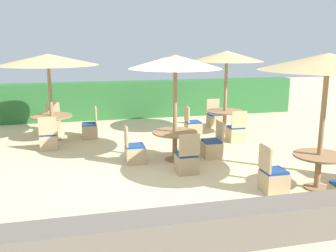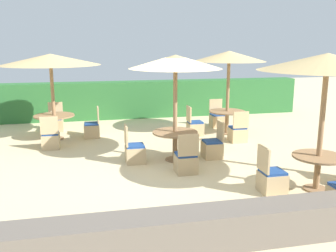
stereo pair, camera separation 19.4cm
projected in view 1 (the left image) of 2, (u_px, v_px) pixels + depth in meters
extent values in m
plane|color=beige|center=(174.00, 170.00, 8.54)|extent=(40.00, 40.00, 0.00)
cube|color=#2D6B33|center=(133.00, 99.00, 14.40)|extent=(13.00, 0.70, 1.39)
cube|color=#6B6056|center=(231.00, 226.00, 5.37)|extent=(10.00, 0.56, 0.55)
cylinder|color=#93704C|center=(322.00, 125.00, 7.19)|extent=(0.10, 0.10, 2.58)
cone|color=tan|center=(328.00, 62.00, 6.92)|extent=(2.56, 2.56, 0.32)
cylinder|color=#93704C|center=(316.00, 187.00, 7.47)|extent=(0.48, 0.48, 0.03)
cylinder|color=#93704C|center=(318.00, 173.00, 7.40)|extent=(0.12, 0.12, 0.66)
cylinder|color=#93704C|center=(319.00, 156.00, 7.32)|extent=(1.00, 1.00, 0.04)
cube|color=tan|center=(274.00, 182.00, 7.27)|extent=(0.46, 0.46, 0.40)
cube|color=navy|center=(274.00, 171.00, 7.22)|extent=(0.42, 0.42, 0.05)
cube|color=tan|center=(265.00, 158.00, 7.11)|extent=(0.04, 0.46, 0.48)
cylinder|color=#93704C|center=(51.00, 99.00, 10.92)|extent=(0.10, 0.10, 2.45)
cone|color=tan|center=(48.00, 60.00, 10.67)|extent=(2.87, 2.87, 0.32)
cylinder|color=#93704C|center=(53.00, 139.00, 11.19)|extent=(0.48, 0.48, 0.03)
cylinder|color=#93704C|center=(53.00, 128.00, 11.11)|extent=(0.12, 0.12, 0.70)
cylinder|color=#93704C|center=(52.00, 116.00, 11.03)|extent=(1.18, 1.18, 0.04)
cube|color=tan|center=(53.00, 126.00, 12.14)|extent=(0.46, 0.46, 0.40)
cube|color=navy|center=(53.00, 119.00, 12.09)|extent=(0.42, 0.42, 0.05)
cube|color=tan|center=(52.00, 110.00, 12.23)|extent=(0.46, 0.04, 0.48)
cube|color=tan|center=(49.00, 142.00, 10.17)|extent=(0.46, 0.46, 0.40)
cube|color=navy|center=(49.00, 134.00, 10.12)|extent=(0.42, 0.42, 0.05)
cube|color=tan|center=(47.00, 126.00, 9.86)|extent=(0.46, 0.04, 0.48)
cube|color=tan|center=(90.00, 131.00, 11.40)|extent=(0.46, 0.46, 0.40)
cube|color=navy|center=(89.00, 124.00, 11.35)|extent=(0.42, 0.42, 0.05)
cube|color=tan|center=(96.00, 115.00, 11.34)|extent=(0.04, 0.46, 0.48)
cylinder|color=#93704C|center=(225.00, 94.00, 11.74)|extent=(0.10, 0.10, 2.52)
cone|color=tan|center=(227.00, 56.00, 11.48)|extent=(2.26, 2.26, 0.32)
cylinder|color=#93704C|center=(224.00, 133.00, 12.01)|extent=(0.48, 0.48, 0.03)
cylinder|color=#93704C|center=(225.00, 123.00, 11.94)|extent=(0.12, 0.12, 0.69)
cylinder|color=#93704C|center=(225.00, 111.00, 11.86)|extent=(1.13, 1.13, 0.04)
cube|color=tan|center=(193.00, 129.00, 11.69)|extent=(0.46, 0.46, 0.40)
cube|color=navy|center=(193.00, 122.00, 11.64)|extent=(0.42, 0.42, 0.05)
cube|color=tan|center=(187.00, 114.00, 11.53)|extent=(0.04, 0.46, 0.48)
cube|color=tan|center=(215.00, 121.00, 12.92)|extent=(0.46, 0.46, 0.40)
cube|color=navy|center=(215.00, 114.00, 12.87)|extent=(0.42, 0.42, 0.05)
cube|color=tan|center=(213.00, 106.00, 13.01)|extent=(0.46, 0.04, 0.48)
cube|color=tan|center=(236.00, 134.00, 10.99)|extent=(0.46, 0.46, 0.40)
cube|color=navy|center=(236.00, 127.00, 10.94)|extent=(0.42, 0.42, 0.05)
cube|color=tan|center=(239.00, 120.00, 10.69)|extent=(0.46, 0.04, 0.48)
cylinder|color=#93704C|center=(175.00, 111.00, 9.00)|extent=(0.10, 0.10, 2.49)
cone|color=tan|center=(175.00, 62.00, 8.75)|extent=(2.21, 2.21, 0.32)
cylinder|color=#93704C|center=(175.00, 159.00, 9.27)|extent=(0.48, 0.48, 0.03)
cylinder|color=#93704C|center=(175.00, 147.00, 9.20)|extent=(0.12, 0.12, 0.68)
cylinder|color=#93704C|center=(175.00, 132.00, 9.12)|extent=(1.10, 1.10, 0.04)
cube|color=tan|center=(211.00, 150.00, 9.43)|extent=(0.46, 0.46, 0.40)
cube|color=navy|center=(212.00, 141.00, 9.39)|extent=(0.42, 0.42, 0.05)
cube|color=tan|center=(220.00, 130.00, 9.38)|extent=(0.04, 0.46, 0.48)
cube|color=tan|center=(186.00, 164.00, 8.34)|extent=(0.46, 0.46, 0.40)
cube|color=navy|center=(187.00, 154.00, 8.29)|extent=(0.42, 0.42, 0.05)
cube|color=tan|center=(189.00, 145.00, 8.03)|extent=(0.46, 0.04, 0.48)
cube|color=tan|center=(135.00, 155.00, 9.02)|extent=(0.46, 0.46, 0.40)
cube|color=navy|center=(135.00, 146.00, 8.97)|extent=(0.42, 0.42, 0.05)
cube|color=tan|center=(126.00, 136.00, 8.86)|extent=(0.04, 0.46, 0.48)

